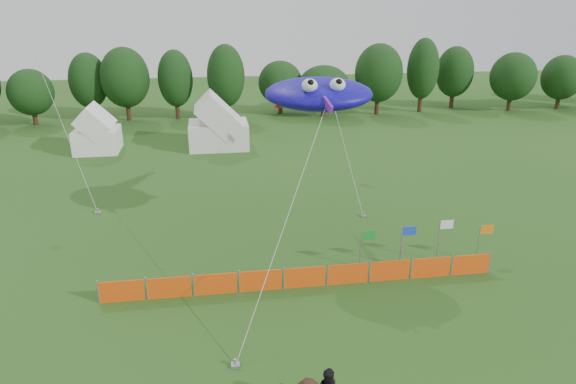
{
  "coord_description": "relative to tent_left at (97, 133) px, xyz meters",
  "views": [
    {
      "loc": [
        -2.84,
        -12.58,
        12.12
      ],
      "look_at": [
        0.0,
        6.0,
        5.2
      ],
      "focal_mm": 32.0,
      "sensor_mm": 36.0,
      "label": 1
    }
  ],
  "objects": [
    {
      "name": "treeline",
      "position": [
        14.25,
        12.24,
        2.53
      ],
      "size": [
        104.57,
        8.78,
        8.36
      ],
      "color": "#382314",
      "rests_on": "ground"
    },
    {
      "name": "tent_left",
      "position": [
        0.0,
        0.0,
        0.0
      ],
      "size": [
        3.7,
        3.7,
        3.27
      ],
      "color": "white",
      "rests_on": "ground"
    },
    {
      "name": "tent_right",
      "position": [
        10.43,
        -0.21,
        0.22
      ],
      "size": [
        5.26,
        4.21,
        3.71
      ],
      "color": "silver",
      "rests_on": "ground"
    },
    {
      "name": "barrier_fence",
      "position": [
        13.64,
        -25.21,
        -1.15
      ],
      "size": [
        17.9,
        0.06,
        1.0
      ],
      "color": "#E9490C",
      "rests_on": "ground"
    },
    {
      "name": "flag_row",
      "position": [
        19.82,
        -23.79,
        -0.29
      ],
      "size": [
        6.73,
        0.34,
        2.16
      ],
      "color": "gray",
      "rests_on": "ground"
    },
    {
      "name": "stingray_kite",
      "position": [
        15.08,
        -20.37,
        6.33
      ],
      "size": [
        8.11,
        16.62,
        8.96
      ],
      "color": "#190DBF",
      "rests_on": "ground"
    },
    {
      "name": "small_kite_white",
      "position": [
        18.69,
        -10.77,
        2.52
      ],
      "size": [
        1.11,
        10.4,
        6.63
      ],
      "color": "white",
      "rests_on": "ground"
    },
    {
      "name": "small_kite_dark",
      "position": [
        -0.3,
        -11.05,
        6.15
      ],
      "size": [
        5.96,
        6.94,
        14.7
      ],
      "color": "black",
      "rests_on": "ground"
    }
  ]
}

